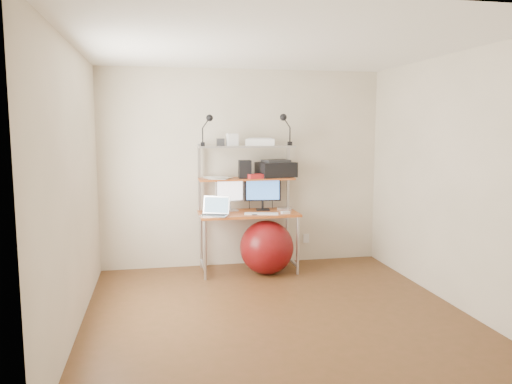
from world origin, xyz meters
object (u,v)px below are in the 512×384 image
monitor_black (263,192)px  printer (276,169)px  monitor_silver (230,193)px  laptop (215,211)px  exercise_ball (267,247)px

monitor_black → printer: printer is taller
monitor_silver → laptop: 0.40m
monitor_silver → printer: 0.66m
laptop → monitor_black: bearing=45.8°
monitor_black → printer: (0.18, 0.04, 0.28)m
laptop → exercise_ball: (0.62, -0.02, -0.46)m
monitor_silver → exercise_ball: bearing=-55.8°
monitor_black → laptop: (-0.63, -0.27, -0.18)m
printer → laptop: bearing=-172.3°
monitor_silver → monitor_black: 0.41m
monitor_black → laptop: monitor_black is taller
monitor_silver → printer: printer is taller
monitor_silver → printer: size_ratio=0.84×
monitor_black → exercise_ball: monitor_black is taller
monitor_black → printer: bearing=18.5°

